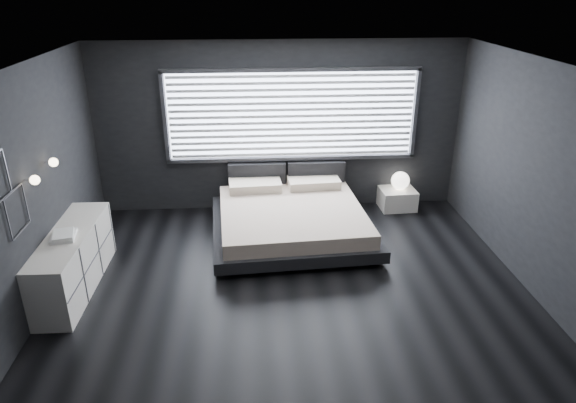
{
  "coord_description": "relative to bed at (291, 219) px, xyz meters",
  "views": [
    {
      "loc": [
        -0.46,
        -5.45,
        3.65
      ],
      "look_at": [
        0.0,
        0.85,
        0.9
      ],
      "focal_mm": 32.0,
      "sensor_mm": 36.0,
      "label": 1
    }
  ],
  "objects": [
    {
      "name": "room",
      "position": [
        -0.11,
        -1.59,
        1.11
      ],
      "size": [
        6.04,
        6.0,
        2.8
      ],
      "color": "black",
      "rests_on": "ground"
    },
    {
      "name": "window",
      "position": [
        0.09,
        1.1,
        1.32
      ],
      "size": [
        4.14,
        0.09,
        1.52
      ],
      "color": "white",
      "rests_on": "ground"
    },
    {
      "name": "headboard",
      "position": [
        0.0,
        1.05,
        0.28
      ],
      "size": [
        1.96,
        0.16,
        0.52
      ],
      "color": "black",
      "rests_on": "ground"
    },
    {
      "name": "sconce_near",
      "position": [
        -2.99,
        -1.54,
        1.31
      ],
      "size": [
        0.18,
        0.11,
        0.11
      ],
      "color": "silver",
      "rests_on": "ground"
    },
    {
      "name": "sconce_far",
      "position": [
        -2.99,
        -0.94,
        1.31
      ],
      "size": [
        0.18,
        0.11,
        0.11
      ],
      "color": "silver",
      "rests_on": "ground"
    },
    {
      "name": "wall_art_lower",
      "position": [
        -3.08,
        -1.89,
        1.09
      ],
      "size": [
        0.01,
        0.48,
        0.48
      ],
      "color": "#47474C",
      "rests_on": "ground"
    },
    {
      "name": "bed",
      "position": [
        0.0,
        0.0,
        0.0
      ],
      "size": [
        2.52,
        2.42,
        0.62
      ],
      "color": "black",
      "rests_on": "ground"
    },
    {
      "name": "nightstand",
      "position": [
        1.9,
        0.91,
        -0.11
      ],
      "size": [
        0.61,
        0.52,
        0.34
      ],
      "primitive_type": "cube",
      "rotation": [
        0.0,
        0.0,
        0.05
      ],
      "color": "white",
      "rests_on": "ground"
    },
    {
      "name": "orb_lamp",
      "position": [
        1.93,
        0.93,
        0.21
      ],
      "size": [
        0.31,
        0.31,
        0.31
      ],
      "primitive_type": "sphere",
      "color": "white",
      "rests_on": "nightstand"
    },
    {
      "name": "dresser",
      "position": [
        -2.88,
        -1.23,
        0.1
      ],
      "size": [
        0.58,
        1.93,
        0.77
      ],
      "color": "white",
      "rests_on": "ground"
    },
    {
      "name": "book_stack",
      "position": [
        -2.88,
        -1.35,
        0.51
      ],
      "size": [
        0.32,
        0.4,
        0.07
      ],
      "color": "white",
      "rests_on": "dresser"
    }
  ]
}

